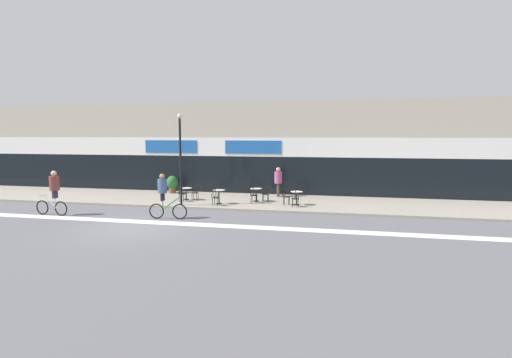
{
  "coord_description": "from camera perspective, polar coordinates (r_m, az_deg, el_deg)",
  "views": [
    {
      "loc": [
        8.39,
        -15.03,
        3.89
      ],
      "look_at": [
        3.94,
        5.69,
        1.55
      ],
      "focal_mm": 28.0,
      "sensor_mm": 36.0,
      "label": 1
    }
  ],
  "objects": [
    {
      "name": "cyclist_1",
      "position": [
        18.97,
        -13.01,
        -2.05
      ],
      "size": [
        1.83,
        0.54,
        2.12
      ],
      "rotation": [
        0.0,
        0.0,
        0.09
      ],
      "color": "black",
      "rests_on": "ground"
    },
    {
      "name": "cyclist_0",
      "position": [
        21.64,
        -26.94,
        -1.37
      ],
      "size": [
        1.81,
        0.52,
        2.18
      ],
      "rotation": [
        0.0,
        0.0,
        3.08
      ],
      "color": "black",
      "rests_on": "ground"
    },
    {
      "name": "cafe_chair_2_near",
      "position": [
        22.15,
        -0.32,
        -2.15
      ],
      "size": [
        0.4,
        0.58,
        0.9
      ],
      "rotation": [
        0.0,
        0.0,
        1.58
      ],
      "color": "black",
      "rests_on": "sidewalk_slab"
    },
    {
      "name": "bistro_table_1",
      "position": [
        21.99,
        -5.32,
        -2.15
      ],
      "size": [
        0.67,
        0.67,
        0.78
      ],
      "color": "black",
      "rests_on": "sidewalk_slab"
    },
    {
      "name": "sidewalk_slab",
      "position": [
        24.11,
        -8.42,
        -2.91
      ],
      "size": [
        40.0,
        5.5,
        0.12
      ],
      "primitive_type": "cube",
      "color": "gray",
      "rests_on": "ground"
    },
    {
      "name": "cafe_chair_2_side",
      "position": [
        22.63,
        1.57,
        -1.97
      ],
      "size": [
        0.57,
        0.4,
        0.9
      ],
      "rotation": [
        0.0,
        0.0,
        3.14
      ],
      "color": "black",
      "rests_on": "sidewalk_slab"
    },
    {
      "name": "planter_pot",
      "position": [
        26.61,
        -11.88,
        -0.64
      ],
      "size": [
        0.73,
        0.73,
        1.13
      ],
      "color": "brown",
      "rests_on": "sidewalk_slab"
    },
    {
      "name": "cafe_chair_0_near",
      "position": [
        23.09,
        -10.56,
        -1.91
      ],
      "size": [
        0.45,
        0.6,
        0.9
      ],
      "rotation": [
        0.0,
        0.0,
        1.45
      ],
      "color": "black",
      "rests_on": "sidewalk_slab"
    },
    {
      "name": "cafe_chair_0_side",
      "position": [
        23.43,
        -8.54,
        -1.75
      ],
      "size": [
        0.58,
        0.41,
        0.9
      ],
      "rotation": [
        0.0,
        0.0,
        3.17
      ],
      "color": "black",
      "rests_on": "sidewalk_slab"
    },
    {
      "name": "cafe_chair_3_near",
      "position": [
        21.05,
        5.65,
        -2.62
      ],
      "size": [
        0.43,
        0.59,
        0.9
      ],
      "rotation": [
        0.0,
        0.0,
        1.64
      ],
      "color": "black",
      "rests_on": "sidewalk_slab"
    },
    {
      "name": "lamp_post",
      "position": [
        21.7,
        -10.76,
        3.74
      ],
      "size": [
        0.26,
        0.26,
        4.89
      ],
      "color": "black",
      "rests_on": "sidewalk_slab"
    },
    {
      "name": "bike_lane_stripe",
      "position": [
        18.63,
        -15.04,
        -5.96
      ],
      "size": [
        36.0,
        0.7,
        0.01
      ],
      "primitive_type": "cube",
      "color": "silver",
      "rests_on": "ground"
    },
    {
      "name": "pedestrian_near_end",
      "position": [
        24.54,
        3.19,
        -0.03
      ],
      "size": [
        0.5,
        0.5,
        1.8
      ],
      "rotation": [
        0.0,
        0.0,
        0.09
      ],
      "color": "#4C3D2D",
      "rests_on": "sidewalk_slab"
    },
    {
      "name": "cafe_chair_3_side",
      "position": [
        21.74,
        4.18,
        -2.32
      ],
      "size": [
        0.58,
        0.42,
        0.9
      ],
      "rotation": [
        0.0,
        0.0,
        -0.04
      ],
      "color": "black",
      "rests_on": "sidewalk_slab"
    },
    {
      "name": "ground_plane",
      "position": [
        17.65,
        -16.74,
        -6.71
      ],
      "size": [
        120.0,
        120.0,
        0.0
      ],
      "primitive_type": "plane",
      "color": "#5B5B60"
    },
    {
      "name": "bistro_table_2",
      "position": [
        22.75,
        0.02,
        -1.89
      ],
      "size": [
        0.65,
        0.65,
        0.75
      ],
      "color": "black",
      "rests_on": "sidewalk_slab"
    },
    {
      "name": "bistro_table_0",
      "position": [
        23.66,
        -9.96,
        -1.75
      ],
      "size": [
        0.66,
        0.66,
        0.7
      ],
      "color": "black",
      "rests_on": "sidewalk_slab"
    },
    {
      "name": "bistro_table_3",
      "position": [
        21.66,
        5.82,
        -2.35
      ],
      "size": [
        0.64,
        0.64,
        0.74
      ],
      "color": "black",
      "rests_on": "sidewalk_slab"
    },
    {
      "name": "storefront_facade",
      "position": [
        28.28,
        -5.16,
        4.47
      ],
      "size": [
        40.0,
        4.06,
        6.03
      ],
      "color": "#B2A899",
      "rests_on": "ground"
    },
    {
      "name": "cafe_chair_1_near",
      "position": [
        21.41,
        -5.84,
        -2.48
      ],
      "size": [
        0.44,
        0.59,
        0.9
      ],
      "rotation": [
        0.0,
        0.0,
        1.46
      ],
      "color": "black",
      "rests_on": "sidewalk_slab"
    }
  ]
}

